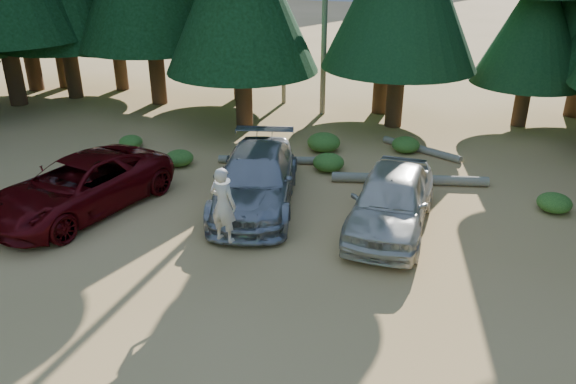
# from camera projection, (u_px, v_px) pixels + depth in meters

# --- Properties ---
(ground) EXTENTS (160.00, 160.00, 0.00)m
(ground) POSITION_uv_depth(u_px,v_px,m) (225.00, 296.00, 12.50)
(ground) COLOR #AD8749
(ground) RESTS_ON ground
(forest_belt_north) EXTENTS (36.00, 7.00, 22.00)m
(forest_belt_north) POSITION_uv_depth(u_px,v_px,m) (306.00, 110.00, 26.00)
(forest_belt_north) COLOR black
(forest_belt_north) RESTS_ON ground
(red_pickup) EXTENTS (4.57, 6.19, 1.56)m
(red_pickup) POSITION_uv_depth(u_px,v_px,m) (80.00, 186.00, 16.13)
(red_pickup) COLOR #54070A
(red_pickup) RESTS_ON ground
(silver_minivan_center) EXTENTS (2.72, 5.75, 1.62)m
(silver_minivan_center) POSITION_uv_depth(u_px,v_px,m) (256.00, 179.00, 16.48)
(silver_minivan_center) COLOR gray
(silver_minivan_center) RESTS_ON ground
(silver_minivan_right) EXTENTS (2.80, 5.21, 1.68)m
(silver_minivan_right) POSITION_uv_depth(u_px,v_px,m) (391.00, 200.00, 15.12)
(silver_minivan_right) COLOR beige
(silver_minivan_right) RESTS_ON ground
(frisbee_player) EXTENTS (0.81, 0.66, 1.90)m
(frisbee_player) POSITION_uv_depth(u_px,v_px,m) (223.00, 205.00, 13.31)
(frisbee_player) COLOR beige
(frisbee_player) RESTS_ON ground
(log_left) EXTENTS (3.78, 0.65, 0.27)m
(log_left) POSITION_uv_depth(u_px,v_px,m) (272.00, 160.00, 19.78)
(log_left) COLOR gray
(log_left) RESTS_ON ground
(log_mid) EXTENTS (2.80, 2.07, 0.27)m
(log_mid) POSITION_uv_depth(u_px,v_px,m) (421.00, 149.00, 20.80)
(log_mid) COLOR gray
(log_mid) RESTS_ON ground
(log_right) EXTENTS (5.02, 0.65, 0.32)m
(log_right) POSITION_uv_depth(u_px,v_px,m) (409.00, 179.00, 18.14)
(log_right) COLOR gray
(log_right) RESTS_ON ground
(shrub_far_left) EXTENTS (0.98, 0.98, 0.54)m
(shrub_far_left) POSITION_uv_depth(u_px,v_px,m) (179.00, 158.00, 19.57)
(shrub_far_left) COLOR #2A5B1B
(shrub_far_left) RESTS_ON ground
(shrub_left) EXTENTS (0.88, 0.88, 0.48)m
(shrub_left) POSITION_uv_depth(u_px,v_px,m) (131.00, 142.00, 21.20)
(shrub_left) COLOR #2A5B1B
(shrub_left) RESTS_ON ground
(shrub_center_left) EXTENTS (1.03, 1.03, 0.57)m
(shrub_center_left) POSITION_uv_depth(u_px,v_px,m) (281.00, 161.00, 19.25)
(shrub_center_left) COLOR #2A5B1B
(shrub_center_left) RESTS_ON ground
(shrub_center_right) EXTENTS (1.07, 1.07, 0.59)m
(shrub_center_right) POSITION_uv_depth(u_px,v_px,m) (328.00, 162.00, 19.13)
(shrub_center_right) COLOR #2A5B1B
(shrub_center_right) RESTS_ON ground
(shrub_right) EXTENTS (1.23, 1.23, 0.67)m
(shrub_right) POSITION_uv_depth(u_px,v_px,m) (324.00, 142.00, 20.87)
(shrub_right) COLOR #2A5B1B
(shrub_right) RESTS_ON ground
(shrub_far_right) EXTENTS (1.03, 1.03, 0.57)m
(shrub_far_right) POSITION_uv_depth(u_px,v_px,m) (406.00, 145.00, 20.79)
(shrub_far_right) COLOR #2A5B1B
(shrub_far_right) RESTS_ON ground
(shrub_edge_east) EXTENTS (0.98, 0.98, 0.54)m
(shrub_edge_east) POSITION_uv_depth(u_px,v_px,m) (554.00, 203.00, 16.28)
(shrub_edge_east) COLOR #2A5B1B
(shrub_edge_east) RESTS_ON ground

